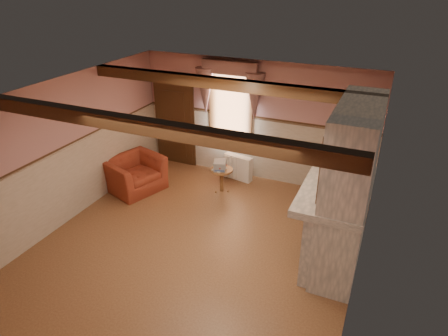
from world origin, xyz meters
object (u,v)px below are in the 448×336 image
at_px(side_table, 222,180).
at_px(bowl, 335,189).
at_px(mantel_clock, 345,161).
at_px(radiator, 238,167).
at_px(armchair, 135,174).
at_px(oil_lamp, 343,166).

height_order(side_table, bowl, bowl).
height_order(side_table, mantel_clock, mantel_clock).
xyz_separation_m(radiator, bowl, (2.53, -2.29, 1.16)).
bearing_deg(side_table, armchair, -159.12).
height_order(bowl, mantel_clock, mantel_clock).
relative_size(side_table, mantel_clock, 2.29).
height_order(side_table, oil_lamp, oil_lamp).
height_order(radiator, oil_lamp, oil_lamp).
distance_m(side_table, mantel_clock, 2.99).
height_order(armchair, radiator, armchair).
relative_size(bowl, oil_lamp, 1.17).
bearing_deg(bowl, radiator, 137.83).
distance_m(armchair, mantel_clock, 4.64).
bearing_deg(armchair, side_table, -49.97).
bearing_deg(armchair, oil_lamp, -73.67).
distance_m(radiator, mantel_clock, 3.10).
bearing_deg(radiator, oil_lamp, -22.59).
xyz_separation_m(armchair, side_table, (1.85, 0.70, -0.11)).
bearing_deg(side_table, bowl, -31.02).
height_order(armchair, bowl, bowl).
distance_m(armchair, oil_lamp, 4.65).
xyz_separation_m(radiator, mantel_clock, (2.53, -1.32, 1.22)).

